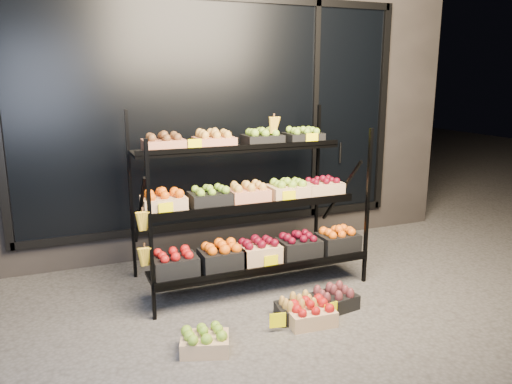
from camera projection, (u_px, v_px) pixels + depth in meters
name	position (u px, v px, depth m)	size (l,w,h in m)	color
ground	(276.00, 307.00, 4.35)	(24.00, 24.00, 0.00)	#514F4C
building	(192.00, 93.00, 6.28)	(6.00, 2.08, 3.50)	#2D2826
display_rack	(250.00, 204.00, 4.70)	(2.18, 1.02, 1.69)	black
tag_floor_a	(278.00, 325.00, 3.91)	(0.13, 0.01, 0.12)	#FBEB00
tag_floor_b	(330.00, 314.00, 4.09)	(0.13, 0.01, 0.12)	#FBEB00
floor_crate_left	(205.00, 341.00, 3.63)	(0.41, 0.36, 0.18)	tan
floor_crate_midleft	(298.00, 309.00, 4.13)	(0.38, 0.30, 0.18)	black
floor_crate_midright	(310.00, 313.00, 4.04)	(0.39, 0.30, 0.19)	tan
floor_crate_right	(333.00, 299.00, 4.30)	(0.41, 0.33, 0.19)	black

